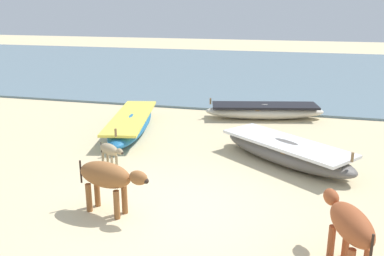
{
  "coord_description": "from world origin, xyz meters",
  "views": [
    {
      "loc": [
        2.02,
        -6.69,
        3.62
      ],
      "look_at": [
        -0.58,
        3.24,
        0.6
      ],
      "focal_mm": 39.16,
      "sensor_mm": 36.0,
      "label": 1
    }
  ],
  "objects_px": {
    "fishing_boat_1": "(131,123)",
    "cow_second_adult_rust": "(349,225)",
    "fishing_boat_6": "(286,151)",
    "calf_far_dun": "(110,151)",
    "fishing_boat_2": "(264,111)",
    "cow_adult_brown": "(108,177)"
  },
  "relations": [
    {
      "from": "fishing_boat_1",
      "to": "cow_second_adult_rust",
      "type": "bearing_deg",
      "value": 33.21
    },
    {
      "from": "fishing_boat_6",
      "to": "calf_far_dun",
      "type": "height_order",
      "value": "fishing_boat_6"
    },
    {
      "from": "fishing_boat_2",
      "to": "fishing_boat_6",
      "type": "bearing_deg",
      "value": 89.04
    },
    {
      "from": "cow_adult_brown",
      "to": "cow_second_adult_rust",
      "type": "bearing_deg",
      "value": 2.97
    },
    {
      "from": "fishing_boat_2",
      "to": "cow_adult_brown",
      "type": "bearing_deg",
      "value": 60.87
    },
    {
      "from": "fishing_boat_1",
      "to": "calf_far_dun",
      "type": "height_order",
      "value": "fishing_boat_1"
    },
    {
      "from": "fishing_boat_6",
      "to": "cow_second_adult_rust",
      "type": "bearing_deg",
      "value": -38.67
    },
    {
      "from": "fishing_boat_6",
      "to": "cow_adult_brown",
      "type": "height_order",
      "value": "cow_adult_brown"
    },
    {
      "from": "calf_far_dun",
      "to": "cow_second_adult_rust",
      "type": "height_order",
      "value": "cow_second_adult_rust"
    },
    {
      "from": "fishing_boat_1",
      "to": "cow_second_adult_rust",
      "type": "distance_m",
      "value": 7.85
    },
    {
      "from": "cow_adult_brown",
      "to": "calf_far_dun",
      "type": "height_order",
      "value": "cow_adult_brown"
    },
    {
      "from": "cow_adult_brown",
      "to": "fishing_boat_1",
      "type": "bearing_deg",
      "value": 120.48
    },
    {
      "from": "cow_adult_brown",
      "to": "calf_far_dun",
      "type": "distance_m",
      "value": 2.31
    },
    {
      "from": "cow_second_adult_rust",
      "to": "fishing_boat_2",
      "type": "bearing_deg",
      "value": -7.02
    },
    {
      "from": "fishing_boat_6",
      "to": "cow_second_adult_rust",
      "type": "relative_size",
      "value": 2.54
    },
    {
      "from": "cow_second_adult_rust",
      "to": "fishing_boat_6",
      "type": "bearing_deg",
      "value": -6.07
    },
    {
      "from": "fishing_boat_6",
      "to": "calf_far_dun",
      "type": "bearing_deg",
      "value": -124.65
    },
    {
      "from": "calf_far_dun",
      "to": "cow_second_adult_rust",
      "type": "xyz_separation_m",
      "value": [
        4.95,
        -2.74,
        0.28
      ]
    },
    {
      "from": "fishing_boat_1",
      "to": "fishing_boat_2",
      "type": "bearing_deg",
      "value": 112.18
    },
    {
      "from": "fishing_boat_1",
      "to": "fishing_boat_2",
      "type": "distance_m",
      "value": 4.46
    },
    {
      "from": "cow_second_adult_rust",
      "to": "fishing_boat_1",
      "type": "bearing_deg",
      "value": 25.07
    },
    {
      "from": "fishing_boat_2",
      "to": "cow_second_adult_rust",
      "type": "relative_size",
      "value": 2.83
    }
  ]
}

